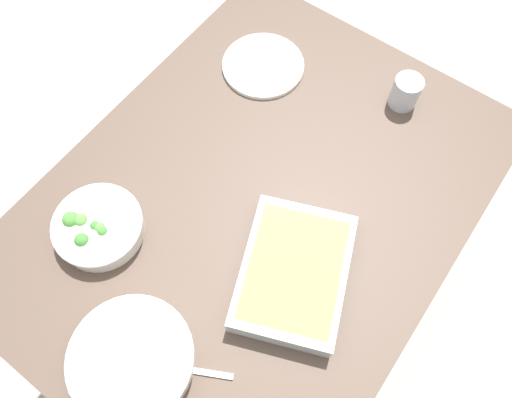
{
  "coord_description": "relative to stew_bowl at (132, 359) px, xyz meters",
  "views": [
    {
      "loc": [
        -0.41,
        -0.3,
        1.81
      ],
      "look_at": [
        0.0,
        0.0,
        0.74
      ],
      "focal_mm": 35.24,
      "sensor_mm": 36.0,
      "label": 1
    }
  ],
  "objects": [
    {
      "name": "dining_table",
      "position": [
        0.44,
        0.02,
        -0.12
      ],
      "size": [
        1.2,
        0.9,
        0.74
      ],
      "color": "#4C3D33",
      "rests_on": "ground_plane"
    },
    {
      "name": "baking_dish",
      "position": [
        0.34,
        -0.16,
        0.0
      ],
      "size": [
        0.36,
        0.32,
        0.06
      ],
      "color": "silver",
      "rests_on": "dining_table"
    },
    {
      "name": "stew_bowl",
      "position": [
        0.0,
        0.0,
        0.0
      ],
      "size": [
        0.25,
        0.25,
        0.06
      ],
      "color": "silver",
      "rests_on": "dining_table"
    },
    {
      "name": "ground_plane",
      "position": [
        0.44,
        0.02,
        -0.77
      ],
      "size": [
        6.0,
        6.0,
        0.0
      ],
      "primitive_type": "plane",
      "color": "#9E9389"
    },
    {
      "name": "spoon_by_stew",
      "position": [
        0.04,
        -0.08,
        -0.03
      ],
      "size": [
        0.1,
        0.16,
        0.01
      ],
      "color": "silver",
      "rests_on": "dining_table"
    },
    {
      "name": "broccoli_bowl",
      "position": [
        0.17,
        0.25,
        -0.0
      ],
      "size": [
        0.2,
        0.2,
        0.07
      ],
      "color": "silver",
      "rests_on": "dining_table"
    },
    {
      "name": "side_plate",
      "position": [
        0.77,
        0.24,
        -0.03
      ],
      "size": [
        0.22,
        0.22,
        0.01
      ],
      "primitive_type": "cylinder",
      "color": "white",
      "rests_on": "dining_table"
    },
    {
      "name": "drink_cup",
      "position": [
        0.89,
        -0.12,
        0.01
      ],
      "size": [
        0.07,
        0.07,
        0.08
      ],
      "color": "#B2BCC6",
      "rests_on": "dining_table"
    }
  ]
}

